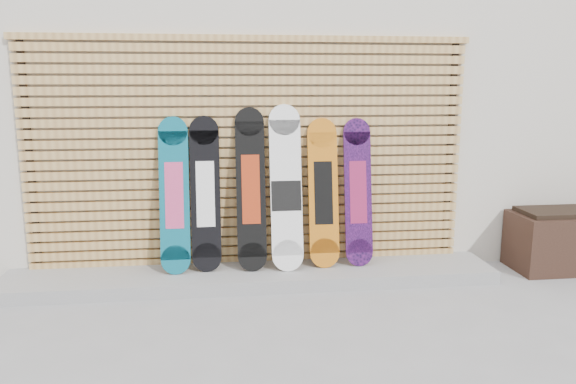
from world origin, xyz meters
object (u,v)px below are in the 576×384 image
object	(u,v)px
snowboard_1	(205,194)
snowboard_0	(174,195)
snowboard_3	(286,189)
snowboard_5	(358,192)
snowboard_2	(251,189)
snowboard_4	(323,193)

from	to	relation	value
snowboard_1	snowboard_0	bearing A→B (deg)	-176.23
snowboard_0	snowboard_3	bearing A→B (deg)	-1.18
snowboard_1	snowboard_5	bearing A→B (deg)	-0.21
snowboard_0	snowboard_2	xyz separation A→B (m)	(0.71, 0.00, 0.04)
snowboard_0	snowboard_3	world-z (taller)	snowboard_3
snowboard_3	snowboard_4	size ratio (longest dim) A/B	1.09
snowboard_4	snowboard_1	bearing A→B (deg)	179.55
snowboard_4	snowboard_2	bearing A→B (deg)	-179.18
snowboard_4	snowboard_5	size ratio (longest dim) A/B	1.00
snowboard_3	snowboard_5	size ratio (longest dim) A/B	1.10
snowboard_1	snowboard_4	bearing A→B (deg)	-0.45
snowboard_4	snowboard_5	distance (m)	0.34
snowboard_0	snowboard_3	distance (m)	1.04
snowboard_1	snowboard_4	size ratio (longest dim) A/B	1.02
snowboard_1	snowboard_2	size ratio (longest dim) A/B	0.95
snowboard_2	snowboard_4	bearing A→B (deg)	0.82
snowboard_0	snowboard_5	bearing A→B (deg)	0.44
snowboard_0	snowboard_1	xyz separation A→B (m)	(0.29, 0.02, 0.00)
snowboard_5	snowboard_2	bearing A→B (deg)	-179.26
snowboard_0	snowboard_2	size ratio (longest dim) A/B	0.95
snowboard_1	snowboard_2	bearing A→B (deg)	-2.53
snowboard_0	snowboard_1	world-z (taller)	snowboard_1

